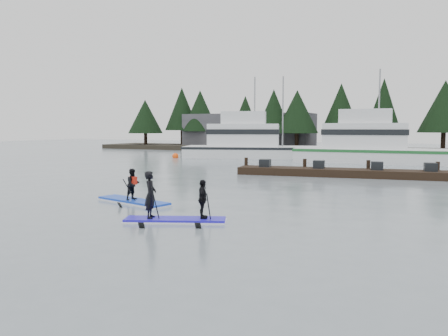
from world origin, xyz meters
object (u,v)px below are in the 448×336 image
at_px(paddleboard_solo, 133,193).
at_px(paddleboard_duo, 175,204).
at_px(floating_dock, 351,173).
at_px(fishing_boat_medium, 381,155).
at_px(fishing_boat_large, 257,151).

relative_size(paddleboard_solo, paddleboard_duo, 1.10).
distance_m(floating_dock, paddleboard_solo, 15.06).
bearing_deg(fishing_boat_medium, fishing_boat_large, 169.74).
bearing_deg(fishing_boat_medium, floating_dock, -95.51).
xyz_separation_m(floating_dock, paddleboard_solo, (-6.52, -13.57, 0.17)).
xyz_separation_m(fishing_boat_large, paddleboard_solo, (5.07, -27.64, -0.27)).
distance_m(floating_dock, paddleboard_duo, 16.23).
relative_size(fishing_boat_large, fishing_boat_medium, 1.04).
bearing_deg(paddleboard_solo, floating_dock, 78.32).
relative_size(fishing_boat_large, paddleboard_solo, 4.51).
height_order(fishing_boat_medium, floating_dock, fishing_boat_medium).
xyz_separation_m(fishing_boat_large, paddleboard_duo, (8.50, -29.99, -0.11)).
distance_m(fishing_boat_medium, floating_dock, 12.47).
relative_size(floating_dock, paddleboard_solo, 3.91).
relative_size(fishing_boat_medium, paddleboard_solo, 4.32).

